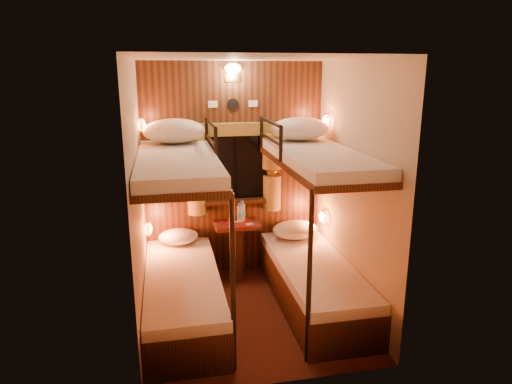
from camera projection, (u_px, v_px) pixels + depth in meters
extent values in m
plane|color=#3D1910|center=(251.00, 313.00, 4.45)|extent=(2.10, 2.10, 0.00)
plane|color=silver|center=(251.00, 58.00, 3.84)|extent=(2.10, 2.10, 0.00)
plane|color=#C6B293|center=(234.00, 171.00, 5.14)|extent=(2.40, 0.00, 2.40)
plane|color=#C6B293|center=(280.00, 234.00, 3.15)|extent=(2.40, 0.00, 2.40)
plane|color=#C6B293|center=(138.00, 201.00, 3.95)|extent=(0.00, 2.40, 2.40)
plane|color=#C6B293|center=(354.00, 190.00, 4.34)|extent=(0.00, 2.40, 2.40)
cube|color=black|center=(234.00, 171.00, 5.13)|extent=(2.00, 0.03, 2.40)
cube|color=black|center=(183.00, 300.00, 4.35)|extent=(0.70, 1.90, 0.35)
cube|color=silver|center=(182.00, 279.00, 4.29)|extent=(0.68, 1.88, 0.10)
cube|color=black|center=(177.00, 170.00, 4.02)|extent=(0.70, 1.90, 0.06)
cube|color=silver|center=(177.00, 161.00, 4.00)|extent=(0.68, 1.88, 0.10)
cylinder|color=black|center=(233.00, 286.00, 3.42)|extent=(0.04, 0.04, 1.45)
cylinder|color=black|center=(207.00, 134.00, 4.88)|extent=(0.04, 0.04, 0.32)
cylinder|color=black|center=(216.00, 146.00, 4.07)|extent=(0.04, 0.04, 0.32)
cylinder|color=black|center=(210.00, 123.00, 4.43)|extent=(0.04, 0.85, 0.04)
cylinder|color=black|center=(211.00, 141.00, 4.48)|extent=(0.03, 0.85, 0.03)
cube|color=black|center=(313.00, 288.00, 4.60)|extent=(0.70, 1.90, 0.35)
cube|color=silver|center=(314.00, 267.00, 4.54)|extent=(0.68, 1.88, 0.10)
cube|color=black|center=(318.00, 164.00, 4.28)|extent=(0.70, 1.90, 0.06)
cube|color=silver|center=(318.00, 155.00, 4.25)|extent=(0.68, 1.88, 0.10)
cylinder|color=black|center=(309.00, 279.00, 3.54)|extent=(0.04, 0.04, 1.45)
cylinder|color=black|center=(261.00, 133.00, 4.99)|extent=(0.04, 0.04, 0.32)
cylinder|color=black|center=(281.00, 144.00, 4.19)|extent=(0.04, 0.04, 0.32)
cylinder|color=black|center=(270.00, 122.00, 4.55)|extent=(0.04, 0.85, 0.04)
cylinder|color=black|center=(270.00, 139.00, 4.59)|extent=(0.03, 0.85, 0.03)
cube|color=black|center=(234.00, 167.00, 5.10)|extent=(0.98, 0.02, 0.78)
cube|color=black|center=(234.00, 168.00, 5.09)|extent=(0.90, 0.01, 0.70)
cube|color=black|center=(235.00, 201.00, 5.15)|extent=(1.00, 0.12, 0.04)
cube|color=olive|center=(234.00, 129.00, 4.95)|extent=(1.10, 0.06, 0.14)
cylinder|color=olive|center=(195.00, 154.00, 4.92)|extent=(0.22, 0.22, 0.40)
cylinder|color=olive|center=(196.00, 174.00, 4.98)|extent=(0.11, 0.11, 0.12)
cylinder|color=olive|center=(197.00, 196.00, 5.05)|extent=(0.20, 0.20, 0.40)
torus|color=#B88A36|center=(196.00, 174.00, 4.98)|extent=(0.14, 0.14, 0.02)
cylinder|color=olive|center=(272.00, 151.00, 5.09)|extent=(0.22, 0.22, 0.40)
cylinder|color=olive|center=(272.00, 171.00, 5.15)|extent=(0.11, 0.11, 0.12)
cylinder|color=olive|center=(272.00, 192.00, 5.21)|extent=(0.20, 0.20, 0.40)
torus|color=#B88A36|center=(272.00, 171.00, 5.15)|extent=(0.14, 0.14, 0.02)
cylinder|color=black|center=(233.00, 104.00, 4.92)|extent=(0.12, 0.02, 0.12)
cube|color=silver|center=(213.00, 104.00, 4.87)|extent=(0.10, 0.01, 0.07)
cube|color=silver|center=(253.00, 104.00, 4.96)|extent=(0.10, 0.01, 0.07)
cube|color=#B88A36|center=(233.00, 78.00, 4.85)|extent=(0.18, 0.01, 0.08)
ellipsoid|color=#FFCC8C|center=(233.00, 68.00, 4.80)|extent=(0.18, 0.09, 0.11)
ellipsoid|color=orange|center=(148.00, 229.00, 4.75)|extent=(0.08, 0.20, 0.13)
torus|color=#B88A36|center=(148.00, 229.00, 4.75)|extent=(0.02, 0.17, 0.17)
ellipsoid|color=orange|center=(142.00, 125.00, 4.48)|extent=(0.08, 0.20, 0.13)
torus|color=#B88A36|center=(142.00, 125.00, 4.48)|extent=(0.02, 0.17, 0.17)
ellipsoid|color=orange|center=(323.00, 217.00, 5.12)|extent=(0.08, 0.20, 0.13)
torus|color=#B88A36|center=(323.00, 217.00, 5.12)|extent=(0.02, 0.17, 0.17)
ellipsoid|color=orange|center=(327.00, 121.00, 4.85)|extent=(0.08, 0.20, 0.13)
torus|color=#B88A36|center=(327.00, 121.00, 4.85)|extent=(0.02, 0.17, 0.17)
cube|color=#581414|center=(237.00, 225.00, 5.10)|extent=(0.50, 0.34, 0.04)
cube|color=black|center=(237.00, 252.00, 5.18)|extent=(0.08, 0.30, 0.61)
cube|color=maroon|center=(237.00, 223.00, 5.09)|extent=(0.30, 0.34, 0.01)
cylinder|color=#99BFE5|center=(240.00, 214.00, 5.10)|extent=(0.06, 0.06, 0.18)
cylinder|color=#4598CF|center=(240.00, 215.00, 5.11)|extent=(0.06, 0.06, 0.06)
cylinder|color=#4598CF|center=(240.00, 205.00, 5.08)|extent=(0.03, 0.03, 0.03)
cylinder|color=#99BFE5|center=(242.00, 212.00, 5.14)|extent=(0.06, 0.06, 0.20)
cylinder|color=#4598CF|center=(242.00, 213.00, 5.14)|extent=(0.07, 0.07, 0.07)
cylinder|color=#4598CF|center=(242.00, 202.00, 5.11)|extent=(0.04, 0.04, 0.03)
cube|color=silver|center=(249.00, 224.00, 5.04)|extent=(0.10, 0.09, 0.01)
cube|color=silver|center=(237.00, 221.00, 5.14)|extent=(0.10, 0.09, 0.01)
ellipsoid|color=white|center=(179.00, 236.00, 4.99)|extent=(0.43, 0.31, 0.17)
ellipsoid|color=white|center=(295.00, 230.00, 5.15)|extent=(0.52, 0.37, 0.20)
ellipsoid|color=white|center=(174.00, 131.00, 4.57)|extent=(0.63, 0.45, 0.25)
ellipsoid|color=white|center=(300.00, 129.00, 4.77)|extent=(0.61, 0.44, 0.24)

